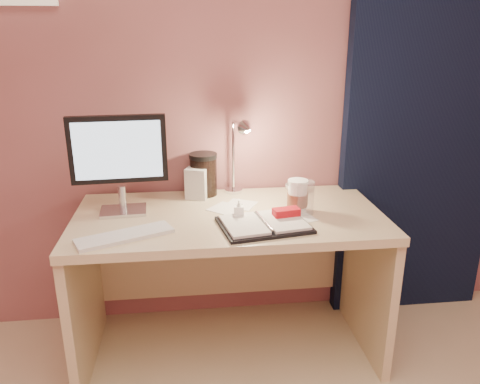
{
  "coord_description": "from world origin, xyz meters",
  "views": [
    {
      "loc": [
        -0.18,
        -0.59,
        1.51
      ],
      "look_at": [
        0.04,
        1.33,
        0.85
      ],
      "focal_mm": 35.0,
      "sensor_mm": 36.0,
      "label": 1
    }
  ],
  "objects": [
    {
      "name": "desk_lamp",
      "position": [
        0.02,
        1.59,
        0.98
      ],
      "size": [
        0.14,
        0.24,
        0.4
      ],
      "rotation": [
        0.0,
        0.0,
        0.31
      ],
      "color": "silver",
      "rests_on": "desk"
    },
    {
      "name": "lotion_bottle",
      "position": [
        0.04,
        1.31,
        0.78
      ],
      "size": [
        0.04,
        0.05,
        0.09
      ],
      "primitive_type": "imported",
      "rotation": [
        0.0,
        0.0,
        -0.06
      ],
      "color": "white",
      "rests_on": "desk"
    },
    {
      "name": "room",
      "position": [
        0.95,
        1.69,
        1.14
      ],
      "size": [
        3.5,
        3.5,
        3.5
      ],
      "color": "#C6B28E",
      "rests_on": "ground"
    },
    {
      "name": "paper_a",
      "position": [
        0.3,
        1.29,
        0.73
      ],
      "size": [
        0.16,
        0.16,
        0.0
      ],
      "primitive_type": "cube",
      "rotation": [
        0.0,
        0.0,
        0.33
      ],
      "color": "white",
      "rests_on": "desk"
    },
    {
      "name": "paper_c",
      "position": [
        -0.01,
        1.44,
        0.73
      ],
      "size": [
        0.19,
        0.19,
        0.0
      ],
      "primitive_type": "cube",
      "rotation": [
        0.0,
        0.0,
        0.86
      ],
      "color": "white",
      "rests_on": "desk"
    },
    {
      "name": "keyboard",
      "position": [
        -0.44,
        1.17,
        0.74
      ],
      "size": [
        0.4,
        0.26,
        0.02
      ],
      "primitive_type": "cube",
      "rotation": [
        0.0,
        0.0,
        0.42
      ],
      "color": "white",
      "rests_on": "desk"
    },
    {
      "name": "bowl",
      "position": [
        0.38,
        1.65,
        0.75
      ],
      "size": [
        0.13,
        0.13,
        0.04
      ],
      "primitive_type": "imported",
      "rotation": [
        0.0,
        0.0,
        -0.14
      ],
      "color": "white",
      "rests_on": "desk"
    },
    {
      "name": "monitor",
      "position": [
        -0.48,
        1.45,
        1.0
      ],
      "size": [
        0.42,
        0.16,
        0.45
      ],
      "rotation": [
        0.0,
        0.0,
        0.07
      ],
      "color": "silver",
      "rests_on": "desk"
    },
    {
      "name": "coffee_cup",
      "position": [
        0.31,
        1.37,
        0.8
      ],
      "size": [
        0.09,
        0.09,
        0.15
      ],
      "color": "white",
      "rests_on": "desk"
    },
    {
      "name": "planner",
      "position": [
        0.14,
        1.22,
        0.74
      ],
      "size": [
        0.41,
        0.33,
        0.06
      ],
      "rotation": [
        0.0,
        0.0,
        0.17
      ],
      "color": "black",
      "rests_on": "desk"
    },
    {
      "name": "product_box",
      "position": [
        -0.14,
        1.61,
        0.81
      ],
      "size": [
        0.12,
        0.11,
        0.15
      ],
      "primitive_type": "cube",
      "rotation": [
        0.0,
        0.0,
        -0.33
      ],
      "color": "silver",
      "rests_on": "desk"
    },
    {
      "name": "clear_cup",
      "position": [
        0.34,
        1.35,
        0.81
      ],
      "size": [
        0.09,
        0.09,
        0.15
      ],
      "primitive_type": "cylinder",
      "color": "white",
      "rests_on": "desk"
    },
    {
      "name": "dark_jar",
      "position": [
        -0.1,
        1.66,
        0.83
      ],
      "size": [
        0.13,
        0.13,
        0.19
      ],
      "primitive_type": "cylinder",
      "color": "black",
      "rests_on": "desk"
    },
    {
      "name": "desk",
      "position": [
        0.0,
        1.45,
        0.5
      ],
      "size": [
        1.4,
        0.7,
        0.73
      ],
      "color": "#C9BD8E",
      "rests_on": "ground"
    },
    {
      "name": "paper_b",
      "position": [
        0.07,
        1.49,
        0.73
      ],
      "size": [
        0.18,
        0.18,
        0.0
      ],
      "primitive_type": "cube",
      "rotation": [
        0.0,
        0.0,
        -0.49
      ],
      "color": "white",
      "rests_on": "desk"
    }
  ]
}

